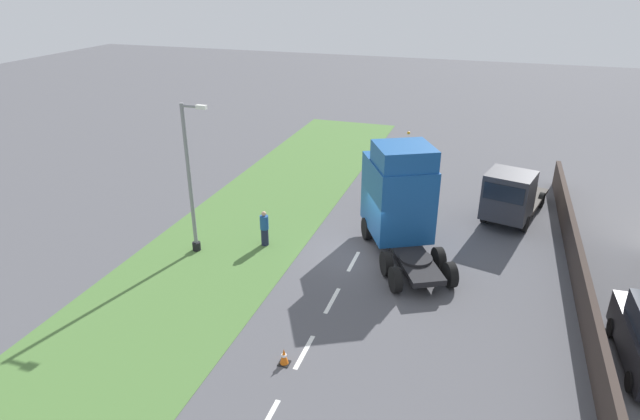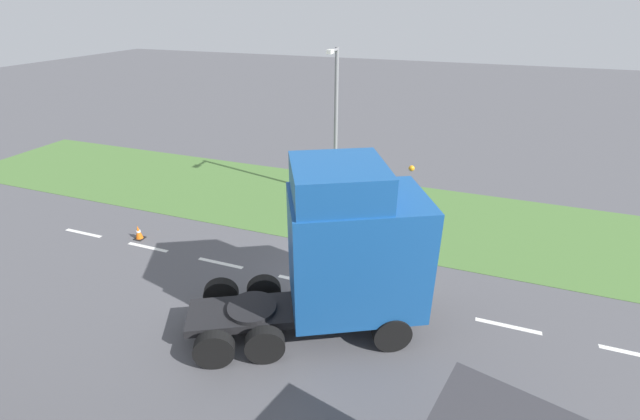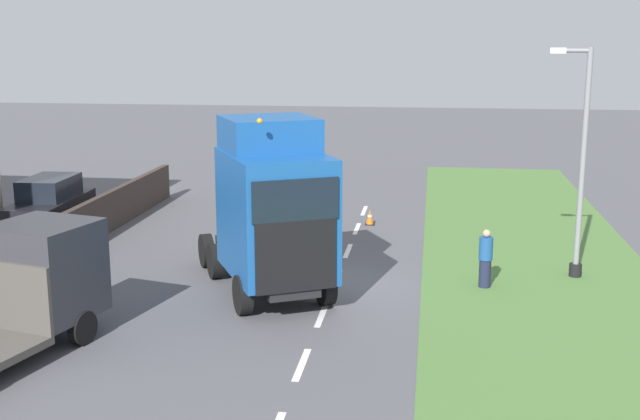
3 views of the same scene
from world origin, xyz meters
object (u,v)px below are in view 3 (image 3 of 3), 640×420
parked_car (50,208)px  traffic_cone_lead (370,217)px  flatbed_truck (31,284)px  lamp_post (579,176)px  lorry_cab (273,210)px  pedestrian (485,259)px

parked_car → traffic_cone_lead: (-11.14, -3.50, -0.76)m
flatbed_truck → lamp_post: lamp_post is taller
parked_car → lorry_cab: bearing=146.6°
flatbed_truck → pedestrian: (-10.60, -5.91, -0.65)m
lorry_cab → pedestrian: lorry_cab is taller
lamp_post → pedestrian: lamp_post is taller
flatbed_truck → parked_car: bearing=128.7°
pedestrian → traffic_cone_lead: size_ratio=2.93×
flatbed_truck → pedestrian: 12.15m
flatbed_truck → lamp_post: bearing=43.4°
traffic_cone_lead → pedestrian: bearing=117.7°
flatbed_truck → lorry_cab: bearing=55.7°
lamp_post → traffic_cone_lead: lamp_post is taller
lorry_cab → traffic_cone_lead: (-1.93, -9.07, -2.18)m
lamp_post → pedestrian: 3.76m
flatbed_truck → parked_car: flatbed_truck is taller
lorry_cab → traffic_cone_lead: 9.53m
flatbed_truck → parked_car: size_ratio=1.44×
parked_car → lamp_post: lamp_post is taller
traffic_cone_lead → lamp_post: bearing=137.8°
lorry_cab → lamp_post: bearing=172.9°
parked_car → lamp_post: bearing=170.0°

